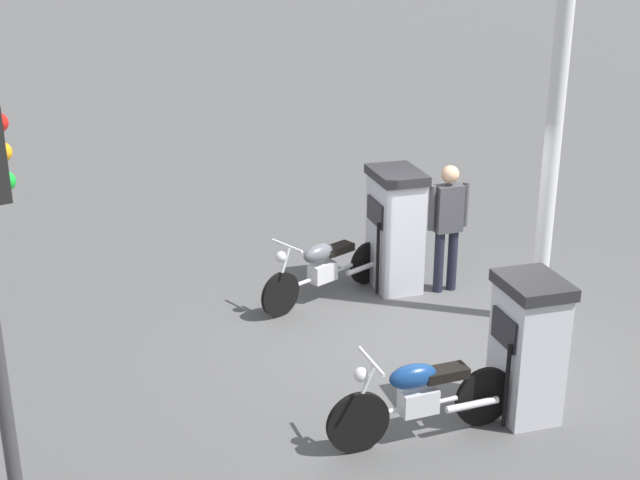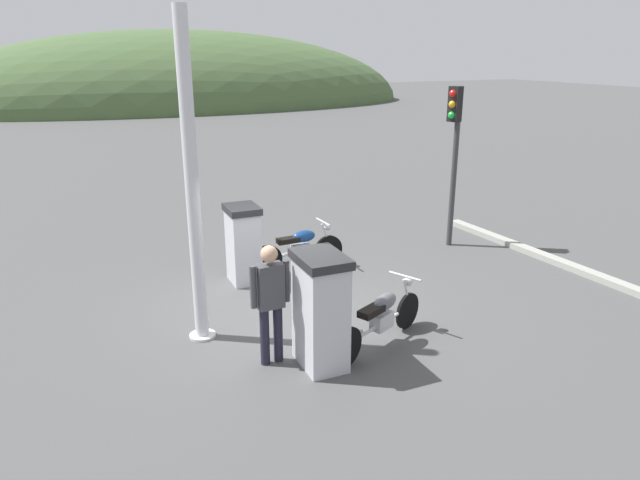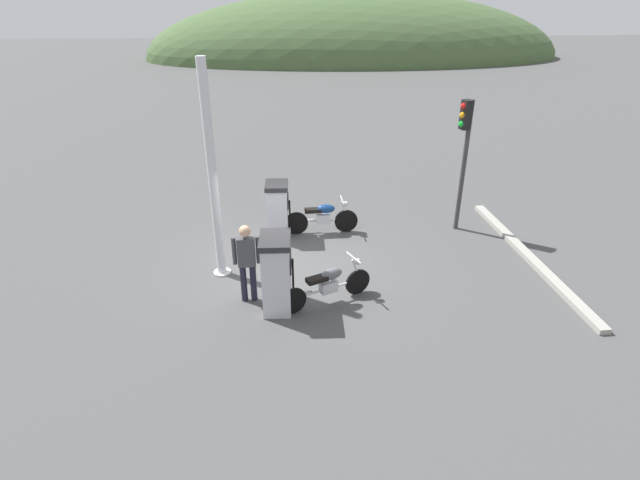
{
  "view_description": "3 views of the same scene",
  "coord_description": "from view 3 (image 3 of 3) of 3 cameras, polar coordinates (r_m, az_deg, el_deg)",
  "views": [
    {
      "loc": [
        4.06,
        8.34,
        4.75
      ],
      "look_at": [
        1.2,
        -0.41,
        1.29
      ],
      "focal_mm": 49.02,
      "sensor_mm": 36.0,
      "label": 1
    },
    {
      "loc": [
        -3.31,
        -8.18,
        4.19
      ],
      "look_at": [
        0.63,
        0.22,
        1.13
      ],
      "focal_mm": 32.56,
      "sensor_mm": 36.0,
      "label": 2
    },
    {
      "loc": [
        0.01,
        -10.33,
        5.93
      ],
      "look_at": [
        0.7,
        -0.38,
        0.87
      ],
      "focal_mm": 28.17,
      "sensor_mm": 36.0,
      "label": 3
    }
  ],
  "objects": [
    {
      "name": "motorcycle_near_pump",
      "position": [
        10.36,
        0.91,
        -4.95
      ],
      "size": [
        1.94,
        0.99,
        0.93
      ],
      "color": "black",
      "rests_on": "ground"
    },
    {
      "name": "ground_plane",
      "position": [
        11.91,
        -3.5,
        -3.03
      ],
      "size": [
        120.0,
        120.0,
        0.0
      ],
      "primitive_type": "plane",
      "color": "#4C4C4C"
    },
    {
      "name": "fuel_pump_near",
      "position": [
        10.04,
        -4.97,
        -3.79
      ],
      "size": [
        0.67,
        0.88,
        1.63
      ],
      "color": "silver",
      "rests_on": "ground"
    },
    {
      "name": "road_edge_kerb",
      "position": [
        13.22,
        22.58,
        -1.71
      ],
      "size": [
        0.52,
        6.08,
        0.12
      ],
      "color": "#9E9E93",
      "rests_on": "ground"
    },
    {
      "name": "canopy_support_pole",
      "position": [
        10.89,
        -12.08,
        6.82
      ],
      "size": [
        0.4,
        0.4,
        4.76
      ],
      "color": "silver",
      "rests_on": "ground"
    },
    {
      "name": "motorcycle_far_pump",
      "position": [
        13.32,
        0.29,
        2.69
      ],
      "size": [
        1.96,
        0.56,
        0.95
      ],
      "color": "black",
      "rests_on": "ground"
    },
    {
      "name": "roadside_traffic_light",
      "position": [
        13.4,
        16.07,
        10.5
      ],
      "size": [
        0.4,
        0.29,
        3.47
      ],
      "color": "#38383A",
      "rests_on": "ground"
    },
    {
      "name": "distant_hill_main",
      "position": [
        49.62,
        3.85,
        19.96
      ],
      "size": [
        37.75,
        16.75,
        11.31
      ],
      "color": "#476038",
      "rests_on": "ground"
    },
    {
      "name": "fuel_pump_far",
      "position": [
        13.09,
        -4.83,
        3.47
      ],
      "size": [
        0.64,
        0.74,
        1.47
      ],
      "color": "silver",
      "rests_on": "ground"
    },
    {
      "name": "attendant_person",
      "position": [
        10.28,
        -8.32,
        -2.08
      ],
      "size": [
        0.57,
        0.24,
        1.73
      ],
      "color": "#1E1E2D",
      "rests_on": "ground"
    }
  ]
}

